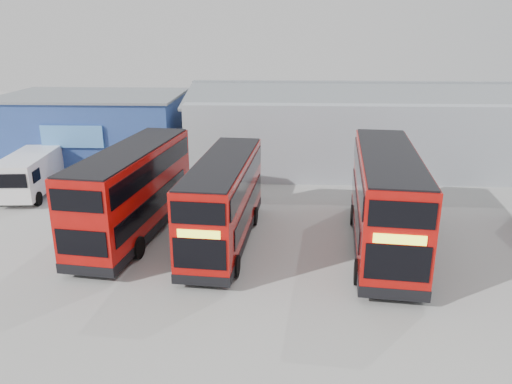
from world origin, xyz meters
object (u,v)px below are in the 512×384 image
office_block (96,130)px  double_decker_right (385,202)px  maintenance_shed (402,127)px  panel_van (29,173)px  double_decker_left (134,192)px  double_decker_centre (224,202)px

office_block → double_decker_right: office_block is taller
office_block → double_decker_right: bearing=-37.1°
maintenance_shed → panel_van: (-23.71, -8.75, -1.24)m
double_decker_left → panel_van: bearing=-27.7°
maintenance_shed → double_decker_right: size_ratio=2.85×
double_decker_right → double_decker_centre: bearing=-175.6°
double_decker_left → double_decker_centre: bearing=176.8°
double_decker_right → panel_van: bearing=167.6°
double_decker_left → office_block: bearing=-55.9°
maintenance_shed → panel_van: 25.30m
double_decker_left → panel_van: (-7.84, 5.55, -0.75)m
double_decker_left → panel_van: size_ratio=1.78×
double_decker_left → maintenance_shed: bearing=-130.4°
double_decker_left → double_decker_right: (11.57, -1.10, 0.10)m
maintenance_shed → double_decker_centre: 19.01m
office_block → double_decker_left: (6.14, -12.29, -0.47)m
double_decker_centre → double_decker_left: bearing=174.2°
maintenance_shed → double_decker_right: 15.99m
double_decker_centre → panel_van: 13.79m
double_decker_right → panel_van: size_ratio=1.86×
maintenance_shed → office_block: bearing=-174.8°
office_block → double_decker_left: size_ratio=1.20×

